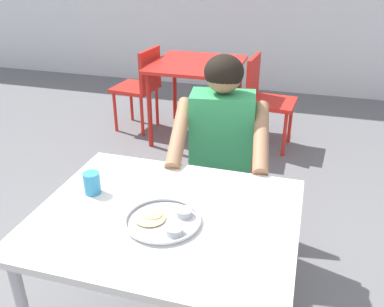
{
  "coord_description": "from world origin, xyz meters",
  "views": [
    {
      "loc": [
        0.56,
        -1.3,
        1.69
      ],
      "look_at": [
        0.12,
        0.2,
        0.9
      ],
      "focal_mm": 38.61,
      "sensor_mm": 36.0,
      "label": 1
    }
  ],
  "objects_px": {
    "chair_foreground": "(223,169)",
    "table_background_red": "(197,72)",
    "table_foreground": "(166,231)",
    "thali_tray": "(163,220)",
    "chair_red_left": "(141,83)",
    "chair_red_right": "(264,96)",
    "drinking_cup": "(92,182)",
    "diner_foreground": "(220,150)"
  },
  "relations": [
    {
      "from": "thali_tray",
      "to": "table_background_red",
      "type": "xyz_separation_m",
      "value": [
        -0.55,
        2.43,
        -0.12
      ]
    },
    {
      "from": "thali_tray",
      "to": "chair_red_left",
      "type": "distance_m",
      "value": 2.7
    },
    {
      "from": "thali_tray",
      "to": "table_foreground",
      "type": "bearing_deg",
      "value": 101.26
    },
    {
      "from": "table_foreground",
      "to": "thali_tray",
      "type": "relative_size",
      "value": 3.47
    },
    {
      "from": "diner_foreground",
      "to": "table_background_red",
      "type": "height_order",
      "value": "diner_foreground"
    },
    {
      "from": "table_foreground",
      "to": "chair_red_right",
      "type": "relative_size",
      "value": 1.22
    },
    {
      "from": "chair_red_left",
      "to": "chair_foreground",
      "type": "bearing_deg",
      "value": -52.3
    },
    {
      "from": "diner_foreground",
      "to": "chair_red_right",
      "type": "xyz_separation_m",
      "value": [
        0.04,
        1.65,
        -0.23
      ]
    },
    {
      "from": "drinking_cup",
      "to": "table_foreground",
      "type": "bearing_deg",
      "value": -10.23
    },
    {
      "from": "chair_red_right",
      "to": "table_background_red",
      "type": "bearing_deg",
      "value": 175.7
    },
    {
      "from": "chair_foreground",
      "to": "table_background_red",
      "type": "bearing_deg",
      "value": 111.34
    },
    {
      "from": "table_foreground",
      "to": "drinking_cup",
      "type": "relative_size",
      "value": 10.74
    },
    {
      "from": "chair_red_left",
      "to": "chair_red_right",
      "type": "xyz_separation_m",
      "value": [
        1.21,
        -0.06,
        0.0
      ]
    },
    {
      "from": "diner_foreground",
      "to": "table_background_red",
      "type": "relative_size",
      "value": 1.43
    },
    {
      "from": "thali_tray",
      "to": "chair_red_left",
      "type": "relative_size",
      "value": 0.36
    },
    {
      "from": "diner_foreground",
      "to": "chair_red_right",
      "type": "height_order",
      "value": "diner_foreground"
    },
    {
      "from": "drinking_cup",
      "to": "chair_foreground",
      "type": "distance_m",
      "value": 0.98
    },
    {
      "from": "chair_red_right",
      "to": "chair_foreground",
      "type": "bearing_deg",
      "value": -92.5
    },
    {
      "from": "thali_tray",
      "to": "table_background_red",
      "type": "distance_m",
      "value": 2.5
    },
    {
      "from": "drinking_cup",
      "to": "chair_red_left",
      "type": "height_order",
      "value": "drinking_cup"
    },
    {
      "from": "table_background_red",
      "to": "chair_red_right",
      "type": "height_order",
      "value": "chair_red_right"
    },
    {
      "from": "thali_tray",
      "to": "chair_red_right",
      "type": "bearing_deg",
      "value": 87.8
    },
    {
      "from": "drinking_cup",
      "to": "table_background_red",
      "type": "bearing_deg",
      "value": 94.62
    },
    {
      "from": "drinking_cup",
      "to": "chair_foreground",
      "type": "relative_size",
      "value": 0.11
    },
    {
      "from": "drinking_cup",
      "to": "chair_red_right",
      "type": "xyz_separation_m",
      "value": [
        0.45,
        2.27,
        -0.31
      ]
    },
    {
      "from": "thali_tray",
      "to": "chair_foreground",
      "type": "distance_m",
      "value": 1.0
    },
    {
      "from": "thali_tray",
      "to": "diner_foreground",
      "type": "xyz_separation_m",
      "value": [
        0.05,
        0.74,
        -0.05
      ]
    },
    {
      "from": "chair_red_left",
      "to": "thali_tray",
      "type": "bearing_deg",
      "value": -65.39
    },
    {
      "from": "drinking_cup",
      "to": "chair_red_right",
      "type": "distance_m",
      "value": 2.33
    },
    {
      "from": "chair_foreground",
      "to": "thali_tray",
      "type": "bearing_deg",
      "value": -91.75
    },
    {
      "from": "table_background_red",
      "to": "table_foreground",
      "type": "bearing_deg",
      "value": -77.28
    },
    {
      "from": "table_foreground",
      "to": "table_background_red",
      "type": "height_order",
      "value": "table_foreground"
    },
    {
      "from": "chair_foreground",
      "to": "diner_foreground",
      "type": "relative_size",
      "value": 0.69
    },
    {
      "from": "table_foreground",
      "to": "chair_red_right",
      "type": "xyz_separation_m",
      "value": [
        0.1,
        2.33,
        -0.18
      ]
    },
    {
      "from": "table_background_red",
      "to": "chair_red_left",
      "type": "distance_m",
      "value": 0.59
    },
    {
      "from": "chair_foreground",
      "to": "table_background_red",
      "type": "relative_size",
      "value": 0.99
    },
    {
      "from": "table_foreground",
      "to": "chair_red_left",
      "type": "relative_size",
      "value": 1.23
    },
    {
      "from": "thali_tray",
      "to": "diner_foreground",
      "type": "relative_size",
      "value": 0.24
    },
    {
      "from": "table_background_red",
      "to": "chair_red_left",
      "type": "xyz_separation_m",
      "value": [
        -0.57,
        0.01,
        -0.15
      ]
    },
    {
      "from": "table_foreground",
      "to": "diner_foreground",
      "type": "xyz_separation_m",
      "value": [
        0.06,
        0.68,
        0.05
      ]
    },
    {
      "from": "chair_red_right",
      "to": "table_foreground",
      "type": "bearing_deg",
      "value": -92.52
    },
    {
      "from": "drinking_cup",
      "to": "table_background_red",
      "type": "xyz_separation_m",
      "value": [
        -0.19,
        2.32,
        -0.16
      ]
    }
  ]
}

